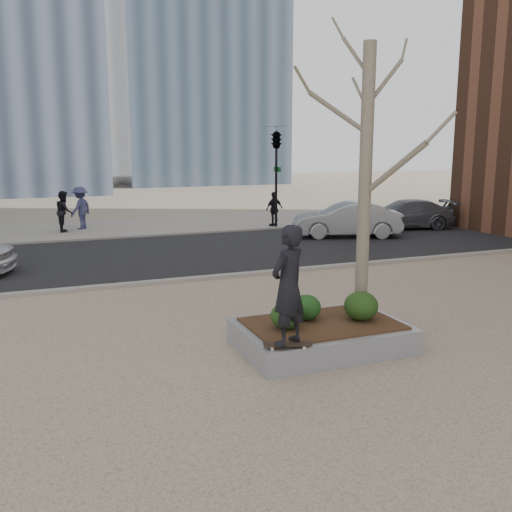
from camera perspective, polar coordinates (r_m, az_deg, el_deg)
name	(u,v)px	position (r m, az deg, el deg)	size (l,w,h in m)	color
ground	(272,355)	(10.28, 1.57, -9.89)	(120.00, 120.00, 0.00)	tan
street	(155,255)	(19.54, -10.11, 0.08)	(60.00, 8.00, 0.02)	black
far_sidewalk	(122,228)	(26.35, -13.24, 2.78)	(60.00, 6.00, 0.02)	gray
planter	(322,336)	(10.62, 6.58, -7.98)	(3.00, 2.00, 0.45)	gray
planter_mulch	(322,323)	(10.54, 6.61, -6.72)	(2.70, 1.70, 0.04)	#382314
sycamore_tree	(367,138)	(10.81, 11.01, 11.47)	(2.80, 2.80, 6.60)	gray
shrub_left	(286,316)	(10.08, 3.03, -5.99)	(0.55, 0.55, 0.47)	#183A12
shrub_middle	(306,307)	(10.61, 5.04, -5.14)	(0.55, 0.55, 0.47)	#133D16
shrub_right	(361,306)	(10.72, 10.46, -4.93)	(0.63, 0.63, 0.54)	#1A3812
skateboard	(288,346)	(9.32, 3.18, -8.96)	(0.78, 0.20, 0.07)	black
skateboarder	(288,285)	(9.03, 3.25, -2.95)	(0.71, 0.46, 1.94)	black
car_silver	(347,220)	(23.22, 9.07, 3.62)	(1.49, 4.27, 1.41)	gray
car_third	(404,214)	(26.14, 14.59, 4.07)	(1.78, 4.37, 1.27)	#51535D
pedestrian_a	(64,211)	(25.68, -18.63, 4.26)	(0.84, 0.66, 1.73)	black
pedestrian_b	(81,208)	(26.19, -17.14, 4.62)	(1.21, 0.69, 1.87)	navy
pedestrian_c	(274,209)	(26.04, 1.84, 4.73)	(0.91, 0.38, 1.56)	black
traffic_light_far	(276,177)	(25.62, 2.03, 7.87)	(0.60, 2.48, 4.50)	black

